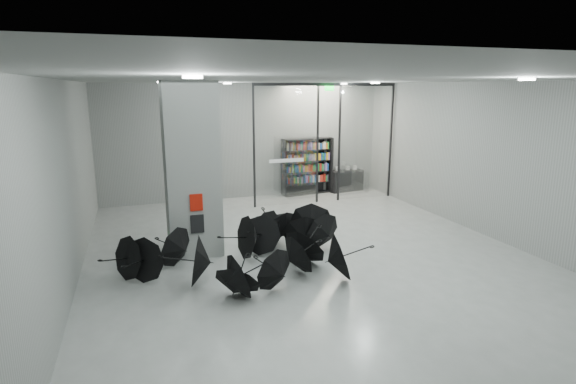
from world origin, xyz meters
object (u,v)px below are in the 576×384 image
object	(u,v)px
bookshelf	(307,166)
umbrella_cluster	(263,252)
column	(191,169)
shop_counter	(345,180)

from	to	relation	value
bookshelf	umbrella_cluster	world-z (taller)	bookshelf
column	umbrella_cluster	bearing A→B (deg)	-47.30
column	umbrella_cluster	xyz separation A→B (m)	(1.31, -1.42, -1.70)
shop_counter	umbrella_cluster	size ratio (longest dim) A/B	0.24
shop_counter	umbrella_cluster	world-z (taller)	umbrella_cluster
column	bookshelf	world-z (taller)	column
bookshelf	shop_counter	distance (m)	1.69
shop_counter	bookshelf	bearing A→B (deg)	171.90
bookshelf	shop_counter	world-z (taller)	bookshelf
column	bookshelf	size ratio (longest dim) A/B	1.94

